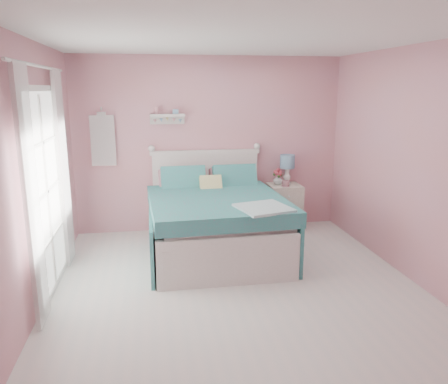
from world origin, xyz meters
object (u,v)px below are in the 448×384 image
object	(u,v)px
teacup	(285,183)
table_lamp	(287,164)
nightstand	(284,207)
vase	(278,180)
bed	(215,222)

from	to	relation	value
teacup	table_lamp	bearing A→B (deg)	67.12
nightstand	vase	world-z (taller)	vase
nightstand	teacup	distance (m)	0.40
bed	nightstand	bearing A→B (deg)	31.52
table_lamp	teacup	size ratio (longest dim) A/B	4.03
table_lamp	vase	xyz separation A→B (m)	(-0.15, -0.04, -0.24)
vase	teacup	distance (m)	0.17
table_lamp	teacup	world-z (taller)	table_lamp
table_lamp	vase	distance (m)	0.28
bed	table_lamp	size ratio (longest dim) A/B	4.82
vase	nightstand	bearing A→B (deg)	-25.25
bed	vase	size ratio (longest dim) A/B	14.50
teacup	vase	bearing A→B (deg)	117.30
vase	teacup	world-z (taller)	vase
vase	teacup	xyz separation A→B (m)	(0.08, -0.15, -0.03)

